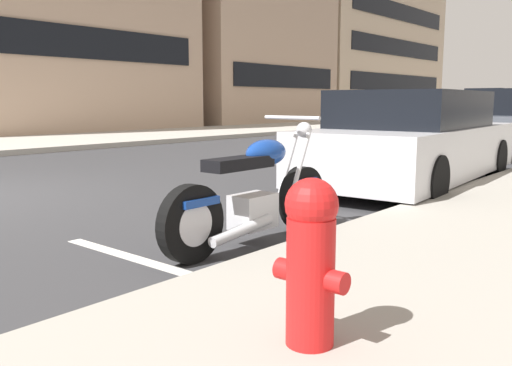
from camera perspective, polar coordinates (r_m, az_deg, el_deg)
The scene contains 9 objects.
sidewalk_far_curb at distance 20.73m, azimuth -5.12°, elevation 5.35°, with size 120.00×5.00×0.14m, color #ADA89E.
parking_stall_stripe at distance 4.28m, azimuth -10.86°, elevation -8.31°, with size 0.12×2.20×0.01m, color silver.
parked_motorcycle at distance 4.71m, azimuth -0.10°, elevation -1.38°, with size 2.08×0.62×1.10m.
parked_car_near_corner at distance 8.35m, azimuth 16.29°, elevation 4.30°, with size 4.79×2.06×1.38m.
crossing_truck at distance 32.19m, azimuth 24.27°, elevation 7.25°, with size 2.22×5.08×1.92m.
car_opposite_curb at distance 25.18m, azimuth 13.09°, elevation 7.10°, with size 4.44×1.94×1.39m.
fire_hydrant at distance 2.46m, azimuth 5.79°, elevation -7.82°, with size 0.24×0.36×0.77m.
townhouse_mid_block at distance 32.00m, azimuth -4.54°, elevation 16.43°, with size 9.66×10.56×11.21m.
townhouse_near_left at distance 42.35m, azimuth 7.68°, elevation 14.57°, with size 15.50×11.58×11.36m.
Camera 1 is at (-2.56, -7.41, 1.24)m, focal length 38.01 mm.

